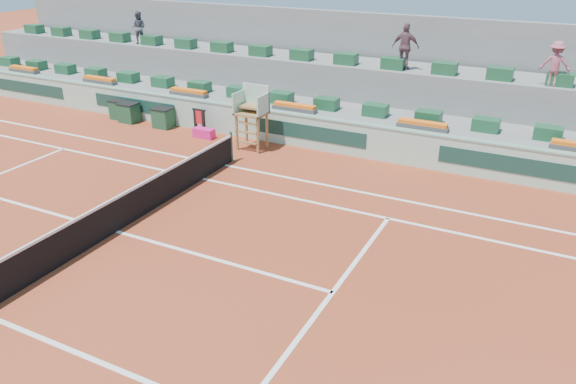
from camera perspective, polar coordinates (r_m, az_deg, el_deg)
name	(u,v)px	position (r m, az deg, el deg)	size (l,w,h in m)	color
ground	(117,232)	(16.09, -17.02, -3.87)	(90.00, 90.00, 0.00)	maroon
seating_tier_lower	(291,111)	(24.03, 0.32, 8.19)	(36.00, 4.00, 1.20)	gray
seating_tier_upper	(307,87)	(25.24, 1.97, 10.63)	(36.00, 2.40, 2.60)	gray
stadium_back_wall	(322,60)	(26.47, 3.51, 13.25)	(36.00, 0.40, 4.40)	gray
player_bag	(204,133)	(22.80, -8.54, 5.93)	(0.87, 0.38, 0.38)	#E21D80
spectator_left	(139,27)	(29.08, -14.94, 15.85)	(0.74, 0.58, 1.52)	#51505D
spectator_mid	(405,47)	(22.78, 11.85, 14.25)	(1.04, 0.43, 1.78)	#6E4955
spectator_right	(555,64)	(21.81, 25.51, 11.67)	(1.00, 0.57, 1.54)	#A65365
court_lines	(117,231)	(16.08, -17.02, -3.86)	(23.89, 11.09, 0.01)	white
tennis_net	(114,214)	(15.85, -17.25, -2.20)	(0.10, 11.97, 1.10)	black
advertising_hoarding	(267,125)	(22.14, -2.20, 6.83)	(36.00, 0.34, 1.26)	#A4CFB9
umpire_chair	(253,109)	(21.06, -3.62, 8.45)	(1.10, 0.90, 2.40)	olive
seat_row_lower	(281,97)	(23.04, -0.69, 9.59)	(32.90, 0.60, 0.44)	#1A502E
seat_row_upper	(302,54)	(24.38, 1.41, 13.80)	(32.90, 0.60, 0.44)	#1A502E
flower_planters	(239,100)	(23.10, -4.97, 9.32)	(26.80, 0.36, 0.28)	#4B4B4B
drink_cooler_a	(163,118)	(24.33, -12.56, 7.38)	(0.80, 0.69, 0.84)	#17462C
drink_cooler_b	(129,112)	(25.45, -15.86, 7.78)	(0.80, 0.69, 0.84)	#17462C
drink_cooler_c	(118,109)	(26.04, -16.87, 8.03)	(0.65, 0.56, 0.84)	#17462C
towel_rack	(199,119)	(23.22, -9.00, 7.31)	(0.62, 0.10, 1.03)	black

